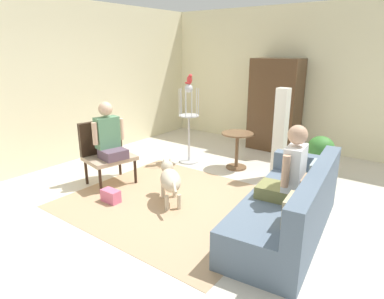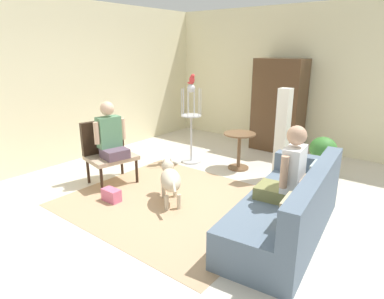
# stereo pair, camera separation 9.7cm
# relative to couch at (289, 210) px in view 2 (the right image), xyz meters

# --- Properties ---
(ground_plane) EXTENTS (7.97, 7.97, 0.00)m
(ground_plane) POSITION_rel_couch_xyz_m (-1.38, 0.03, -0.30)
(ground_plane) COLOR beige
(back_wall) EXTENTS (6.28, 0.12, 2.86)m
(back_wall) POSITION_rel_couch_xyz_m (-1.38, 3.41, 1.13)
(back_wall) COLOR beige
(back_wall) RESTS_ON ground
(left_wall) EXTENTS (0.12, 7.24, 2.86)m
(left_wall) POSITION_rel_couch_xyz_m (-4.28, 0.33, 1.13)
(left_wall) COLOR beige
(left_wall) RESTS_ON ground
(area_rug) EXTENTS (2.74, 2.41, 0.01)m
(area_rug) POSITION_rel_couch_xyz_m (-1.56, -0.20, -0.29)
(area_rug) COLOR tan
(area_rug) RESTS_ON ground
(couch) EXTENTS (1.05, 2.16, 0.81)m
(couch) POSITION_rel_couch_xyz_m (0.00, 0.00, 0.00)
(couch) COLOR slate
(couch) RESTS_ON ground
(armchair) EXTENTS (0.71, 0.79, 0.96)m
(armchair) POSITION_rel_couch_xyz_m (-2.88, -0.25, 0.25)
(armchair) COLOR black
(armchair) RESTS_ON ground
(person_on_couch) EXTENTS (0.51, 0.51, 0.85)m
(person_on_couch) POSITION_rel_couch_xyz_m (-0.04, -0.04, 0.46)
(person_on_couch) COLOR olive
(person_on_armchair) EXTENTS (0.47, 0.50, 0.83)m
(person_on_armchair) POSITION_rel_couch_xyz_m (-2.74, -0.28, 0.49)
(person_on_armchair) COLOR #5C485A
(round_end_table) EXTENTS (0.54, 0.54, 0.64)m
(round_end_table) POSITION_rel_couch_xyz_m (-1.54, 1.51, 0.10)
(round_end_table) COLOR brown
(round_end_table) RESTS_ON ground
(dog) EXTENTS (0.68, 0.61, 0.54)m
(dog) POSITION_rel_couch_xyz_m (-1.59, -0.22, 0.04)
(dog) COLOR beige
(dog) RESTS_ON ground
(bird_cage_stand) EXTENTS (0.36, 0.36, 1.43)m
(bird_cage_stand) POSITION_rel_couch_xyz_m (-2.41, 1.27, 0.38)
(bird_cage_stand) COLOR silver
(bird_cage_stand) RESTS_ON ground
(parrot) EXTENTS (0.17, 0.10, 0.18)m
(parrot) POSITION_rel_couch_xyz_m (-2.39, 1.27, 1.21)
(parrot) COLOR red
(parrot) RESTS_ON bird_cage_stand
(potted_plant) EXTENTS (0.40, 0.40, 0.76)m
(potted_plant) POSITION_rel_couch_xyz_m (-0.19, 1.67, 0.19)
(potted_plant) COLOR #4C5156
(potted_plant) RESTS_ON ground
(column_lamp) EXTENTS (0.20, 0.20, 1.46)m
(column_lamp) POSITION_rel_couch_xyz_m (-0.77, 1.49, 0.42)
(column_lamp) COLOR #4C4742
(column_lamp) RESTS_ON ground
(armoire_cabinet) EXTENTS (0.96, 0.56, 1.84)m
(armoire_cabinet) POSITION_rel_couch_xyz_m (-1.53, 3.00, 0.62)
(armoire_cabinet) COLOR #4C331E
(armoire_cabinet) RESTS_ON ground
(handbag) EXTENTS (0.27, 0.15, 0.18)m
(handbag) POSITION_rel_couch_xyz_m (-2.25, -0.71, -0.21)
(handbag) COLOR #D8668C
(handbag) RESTS_ON ground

